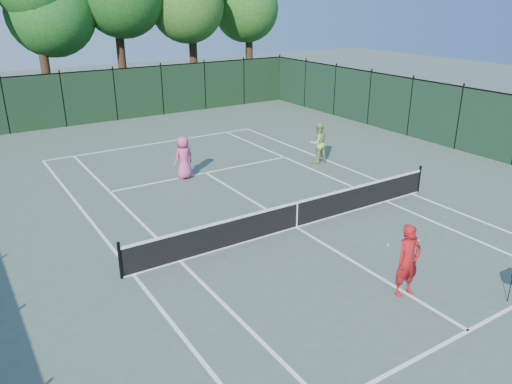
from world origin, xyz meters
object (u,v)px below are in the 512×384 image
coach (408,260)px  player_pink (184,157)px  loose_ball_midcourt (388,245)px  player_green (318,143)px

coach → player_pink: (-0.97, 10.86, -0.05)m
player_pink → loose_ball_midcourt: 9.23m
coach → player_green: bearing=69.0°
loose_ball_midcourt → player_pink: bearing=106.1°
player_green → loose_ball_midcourt: 8.26m
player_green → player_pink: bearing=-11.6°
coach → loose_ball_midcourt: bearing=58.5°
player_green → coach: bearing=63.5°
player_pink → player_green: size_ratio=0.97×
coach → player_green: size_ratio=1.03×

